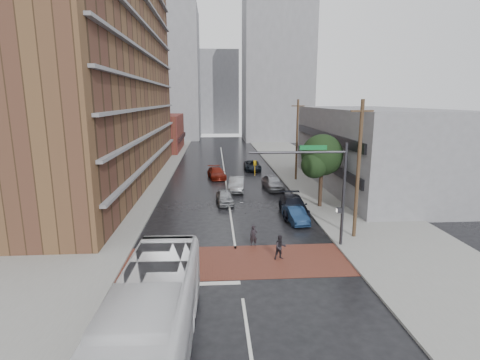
{
  "coord_description": "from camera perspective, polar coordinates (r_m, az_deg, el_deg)",
  "views": [
    {
      "loc": [
        -1.33,
        -21.35,
        9.98
      ],
      "look_at": [
        0.72,
        8.55,
        3.5
      ],
      "focal_mm": 28.0,
      "sensor_mm": 36.0,
      "label": 1
    }
  ],
  "objects": [
    {
      "name": "car_parked_far",
      "position": [
        42.41,
        5.03,
        -0.34
      ],
      "size": [
        2.39,
        4.9,
        1.61
      ],
      "primitive_type": "imported",
      "rotation": [
        0.0,
        0.0,
        0.11
      ],
      "color": "#97999E",
      "rests_on": "ground"
    },
    {
      "name": "street_tree",
      "position": [
        35.2,
        12.39,
        3.34
      ],
      "size": [
        4.2,
        4.1,
        6.9
      ],
      "color": "#332319",
      "rests_on": "ground"
    },
    {
      "name": "distant_tower_center",
      "position": [
        116.38,
        -3.35,
        13.17
      ],
      "size": [
        12.0,
        10.0,
        24.0
      ],
      "primitive_type": "cube",
      "color": "gray",
      "rests_on": "ground"
    },
    {
      "name": "car_parked_mid",
      "position": [
        33.43,
        8.15,
        -3.89
      ],
      "size": [
        2.46,
        5.51,
        1.57
      ],
      "primitive_type": "imported",
      "rotation": [
        0.0,
        0.0,
        -0.05
      ],
      "color": "black",
      "rests_on": "ground"
    },
    {
      "name": "car_travel_a",
      "position": [
        36.52,
        -2.35,
        -2.59
      ],
      "size": [
        1.83,
        4.0,
        1.33
      ],
      "primitive_type": "imported",
      "rotation": [
        0.0,
        0.0,
        0.07
      ],
      "color": "#93969A",
      "rests_on": "ground"
    },
    {
      "name": "apartment_block",
      "position": [
        47.26,
        -20.31,
        16.35
      ],
      "size": [
        10.0,
        44.0,
        28.0
      ],
      "primitive_type": "cube",
      "color": "brown",
      "rests_on": "ground"
    },
    {
      "name": "signal_mast",
      "position": [
        25.45,
        12.54,
        0.01
      ],
      "size": [
        6.5,
        0.3,
        7.2
      ],
      "color": "#2D2D33",
      "rests_on": "ground"
    },
    {
      "name": "crosswalk",
      "position": [
        24.05,
        -0.42,
        -12.29
      ],
      "size": [
        14.0,
        5.0,
        0.02
      ],
      "primitive_type": "cube",
      "color": "brown",
      "rests_on": "ground"
    },
    {
      "name": "distant_tower_east",
      "position": [
        94.94,
        5.63,
        16.98
      ],
      "size": [
        16.0,
        14.0,
        36.0
      ],
      "primitive_type": "cube",
      "color": "gray",
      "rests_on": "ground"
    },
    {
      "name": "sidewalk_west",
      "position": [
        48.48,
        -15.95,
        -0.07
      ],
      "size": [
        9.0,
        90.0,
        0.15
      ],
      "primitive_type": "cube",
      "color": "gray",
      "rests_on": "ground"
    },
    {
      "name": "car_travel_b",
      "position": [
        41.5,
        -0.53,
        -0.63
      ],
      "size": [
        2.05,
        4.79,
        1.53
      ],
      "primitive_type": "imported",
      "rotation": [
        0.0,
        0.0,
        -0.09
      ],
      "color": "#93969A",
      "rests_on": "ground"
    },
    {
      "name": "utility_pole_far",
      "position": [
        46.72,
        8.67,
        6.11
      ],
      "size": [
        1.6,
        0.26,
        10.0
      ],
      "color": "#473321",
      "rests_on": "ground"
    },
    {
      "name": "building_east",
      "position": [
        45.36,
        19.32,
        4.57
      ],
      "size": [
        11.0,
        26.0,
        9.0
      ],
      "primitive_type": "cube",
      "color": "gray",
      "rests_on": "ground"
    },
    {
      "name": "pedestrian_a",
      "position": [
        26.18,
        2.08,
        -8.5
      ],
      "size": [
        0.55,
        0.37,
        1.46
      ],
      "primitive_type": "imported",
      "rotation": [
        0.0,
        0.0,
        -0.04
      ],
      "color": "black",
      "rests_on": "ground"
    },
    {
      "name": "suv_travel",
      "position": [
        53.76,
        1.89,
        2.22
      ],
      "size": [
        2.29,
        4.89,
        1.35
      ],
      "primitive_type": "imported",
      "rotation": [
        0.0,
        0.0,
        -0.01
      ],
      "color": "black",
      "rests_on": "ground"
    },
    {
      "name": "pedestrian_b",
      "position": [
        24.21,
        6.17,
        -10.16
      ],
      "size": [
        0.88,
        0.75,
        1.59
      ],
      "primitive_type": "imported",
      "rotation": [
        0.0,
        0.0,
        0.21
      ],
      "color": "black",
      "rests_on": "ground"
    },
    {
      "name": "ground",
      "position": [
        23.6,
        -0.34,
        -12.81
      ],
      "size": [
        160.0,
        160.0,
        0.0
      ],
      "primitive_type": "plane",
      "color": "black",
      "rests_on": "ground"
    },
    {
      "name": "transit_bus",
      "position": [
        15.11,
        -13.79,
        -21.28
      ],
      "size": [
        3.26,
        12.5,
        3.46
      ],
      "primitive_type": "imported",
      "rotation": [
        0.0,
        0.0,
        -0.03
      ],
      "color": "white",
      "rests_on": "ground"
    },
    {
      "name": "storefront_west",
      "position": [
        76.38,
        -12.03,
        7.06
      ],
      "size": [
        8.0,
        16.0,
        7.0
      ],
      "primitive_type": "cube",
      "color": "maroon",
      "rests_on": "ground"
    },
    {
      "name": "car_parked_near",
      "position": [
        31.37,
        8.48,
        -5.26
      ],
      "size": [
        1.73,
        4.01,
        1.28
      ],
      "primitive_type": "imported",
      "rotation": [
        0.0,
        0.0,
        0.1
      ],
      "color": "#152B4C",
      "rests_on": "ground"
    },
    {
      "name": "car_travel_c",
      "position": [
        48.23,
        -3.59,
        1.07
      ],
      "size": [
        2.67,
        5.04,
        1.39
      ],
      "primitive_type": "imported",
      "rotation": [
        0.0,
        0.0,
        0.16
      ],
      "color": "maroon",
      "rests_on": "ground"
    },
    {
      "name": "sidewalk_east",
      "position": [
        49.1,
        11.31,
        0.32
      ],
      "size": [
        9.0,
        90.0,
        0.15
      ],
      "primitive_type": "cube",
      "color": "gray",
      "rests_on": "ground"
    },
    {
      "name": "distant_tower_west",
      "position": [
        100.34,
        -11.59,
        15.4
      ],
      "size": [
        18.0,
        16.0,
        32.0
      ],
      "primitive_type": "cube",
      "color": "gray",
      "rests_on": "ground"
    },
    {
      "name": "utility_pole_near",
      "position": [
        27.72,
        17.58,
        1.57
      ],
      "size": [
        1.6,
        0.26,
        10.0
      ],
      "color": "#473321",
      "rests_on": "ground"
    }
  ]
}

